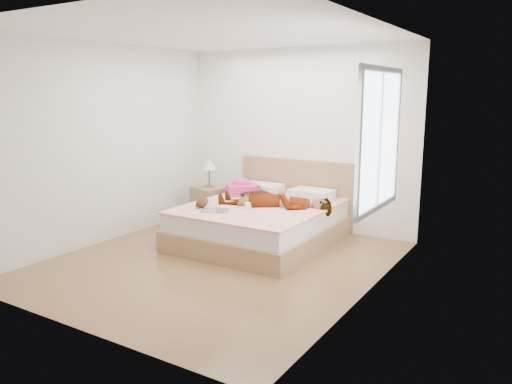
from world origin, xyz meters
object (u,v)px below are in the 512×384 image
Objects in this scene: bed at (263,221)px; coffee_mug at (248,206)px; magazine at (215,211)px; woman at (275,198)px; nightstand at (210,202)px; plush_toy at (202,203)px; phone at (259,183)px; towel at (242,188)px.

coffee_mug is (0.00, -0.39, 0.28)m from bed.
bed is 4.48× the size of magazine.
woman is 1.43m from nightstand.
bed is at bearing 48.89° from plush_toy.
plush_toy is at bearing -156.88° from coffee_mug.
bed reaches higher than woman.
nightstand reaches higher than phone.
bed is at bearing -17.19° from nightstand.
nightstand is at bearing 162.81° from bed.
nightstand reaches higher than towel.
nightstand is (-0.88, 1.06, -0.19)m from magazine.
bed reaches higher than plush_toy.
nightstand is at bearing 166.17° from phone.
phone is at bearing 112.08° from coffee_mug.
woman is 3.22× the size of magazine.
coffee_mug is at bearing -41.30° from woman.
plush_toy is 0.23× the size of nightstand.
magazine is at bearing -74.66° from towel.
towel is 4.72× the size of coffee_mug.
phone is 0.17× the size of towel.
phone reaches higher than magazine.
coffee_mug is 0.60m from plush_toy.
coffee_mug is (0.59, -0.77, -0.05)m from towel.
woman is 0.72× the size of bed.
woman is at bearing 65.23° from coffee_mug.
woman is 0.43m from coffee_mug.
phone is 0.86m from coffee_mug.
towel reaches higher than magazine.
bed reaches higher than coffee_mug.
plush_toy reaches higher than coffee_mug.
towel is at bearing 2.05° from nightstand.
phone is 1.05m from plush_toy.
magazine is at bearing -112.51° from bed.
plush_toy is (-0.54, -0.62, 0.30)m from bed.
coffee_mug is (0.29, 0.31, 0.04)m from magazine.
phone is 0.43× the size of plush_toy.
phone is 0.28m from towel.
towel is (-0.77, 0.38, -0.01)m from woman.
bed is at bearing 67.49° from magazine.
magazine is at bearing -133.58° from coffee_mug.
woman is 12.53× the size of coffee_mug.
magazine is 3.89× the size of coffee_mug.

